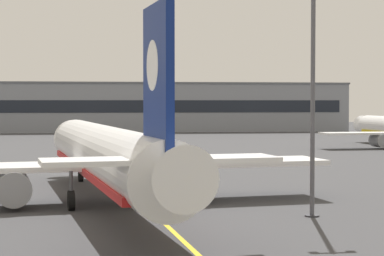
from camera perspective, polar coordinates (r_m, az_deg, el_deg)
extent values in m
plane|color=#3D3D3F|center=(38.64, -4.95, -8.42)|extent=(400.00, 400.00, 0.00)
cube|color=yellow|center=(68.34, -6.27, -3.82)|extent=(14.49, 179.46, 0.01)
cylinder|color=white|center=(49.18, -6.88, -2.05)|extent=(8.64, 36.18, 3.80)
cone|color=white|center=(68.28, -9.38, -0.90)|extent=(3.93, 3.07, 3.61)
cone|color=white|center=(30.20, -1.18, -3.89)|extent=(3.20, 3.16, 2.85)
cube|color=red|center=(49.27, -6.87, -3.26)|extent=(8.18, 33.32, 0.44)
cube|color=black|center=(66.36, -9.20, -0.41)|extent=(2.97, 1.48, 0.60)
cube|color=white|center=(49.84, -6.98, -2.98)|extent=(32.36, 9.09, 0.36)
cylinder|color=gray|center=(48.42, -14.09, -4.62)|extent=(2.77, 3.88, 2.30)
cylinder|color=black|center=(50.25, -14.15, -4.38)|extent=(1.96, 0.44, 1.95)
cylinder|color=gray|center=(50.31, 0.22, -4.31)|extent=(2.77, 3.88, 2.30)
cylinder|color=black|center=(52.08, -0.34, -4.09)|extent=(1.96, 0.44, 1.95)
cube|color=navy|center=(33.55, -2.74, 3.81)|extent=(1.05, 4.81, 7.20)
cylinder|color=white|center=(33.87, -2.85, 5.01)|extent=(0.76, 2.44, 2.40)
cube|color=white|center=(33.06, -2.49, -2.58)|extent=(11.28, 4.27, 0.24)
cylinder|color=#4C4C51|center=(63.67, -8.88, -2.94)|extent=(0.24, 0.24, 1.60)
cylinder|color=black|center=(63.76, -8.88, -3.86)|extent=(0.52, 0.95, 0.90)
cylinder|color=#4C4C51|center=(47.03, -9.63, -4.36)|extent=(0.24, 0.24, 1.60)
cylinder|color=black|center=(47.17, -9.62, -5.72)|extent=(0.57, 1.34, 1.30)
cylinder|color=#4C4C51|center=(47.86, -3.41, -4.23)|extent=(0.24, 0.24, 1.60)
cylinder|color=black|center=(48.00, -3.41, -5.56)|extent=(0.57, 1.34, 1.30)
cone|color=white|center=(127.90, 13.61, 0.26)|extent=(3.25, 2.41, 3.14)
cube|color=black|center=(126.38, 13.92, 0.50)|extent=(2.52, 1.08, 0.52)
cylinder|color=gray|center=(110.17, 14.71, -0.98)|extent=(2.15, 3.23, 2.00)
cylinder|color=black|center=(111.62, 14.36, -0.93)|extent=(1.71, 0.24, 1.70)
cylinder|color=#4C4C51|center=(124.18, 14.39, -0.61)|extent=(0.21, 0.21, 1.39)
cylinder|color=black|center=(124.22, 14.39, -1.02)|extent=(0.39, 0.80, 0.78)
cylinder|color=#515156|center=(44.22, 9.62, 2.62)|extent=(0.28, 0.28, 14.95)
cylinder|color=#333338|center=(44.77, 9.56, -6.92)|extent=(0.90, 0.90, 0.10)
cone|color=orange|center=(64.82, -5.91, -3.90)|extent=(0.36, 0.36, 0.55)
cylinder|color=white|center=(64.82, -5.91, -3.88)|extent=(0.23, 0.23, 0.07)
cube|color=orange|center=(64.85, -5.91, -4.13)|extent=(0.44, 0.44, 0.03)
cube|color=gray|center=(168.09, -7.75, 1.60)|extent=(119.17, 12.00, 11.16)
cube|color=black|center=(162.03, -7.75, 1.72)|extent=(114.41, 0.12, 2.80)
cube|color=#595C63|center=(168.13, -7.76, 3.57)|extent=(119.57, 12.40, 0.40)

